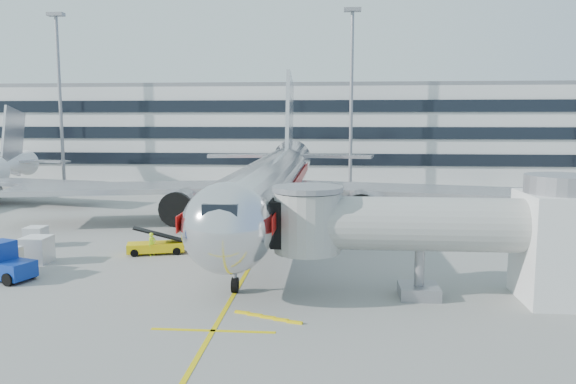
# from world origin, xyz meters

# --- Properties ---
(ground) EXTENTS (180.00, 180.00, 0.00)m
(ground) POSITION_xyz_m (0.00, 0.00, 0.00)
(ground) COLOR gray
(ground) RESTS_ON ground
(lead_in_line) EXTENTS (0.25, 70.00, 0.01)m
(lead_in_line) POSITION_xyz_m (0.00, 10.00, 0.01)
(lead_in_line) COLOR #DAC10B
(lead_in_line) RESTS_ON ground
(stop_bar) EXTENTS (6.00, 0.25, 0.01)m
(stop_bar) POSITION_xyz_m (0.00, -14.00, 0.01)
(stop_bar) COLOR #DAC10B
(stop_bar) RESTS_ON ground
(main_jet) EXTENTS (50.95, 48.70, 16.06)m
(main_jet) POSITION_xyz_m (0.00, 11.72, 4.23)
(main_jet) COLOR silver
(main_jet) RESTS_ON ground
(jet_bridge) EXTENTS (17.80, 4.50, 7.00)m
(jet_bridge) POSITION_xyz_m (12.18, -8.00, 3.87)
(jet_bridge) COLOR silver
(jet_bridge) RESTS_ON ground
(terminal) EXTENTS (150.00, 24.25, 15.60)m
(terminal) POSITION_xyz_m (0.00, 57.95, 7.80)
(terminal) COLOR silver
(terminal) RESTS_ON ground
(light_mast_west) EXTENTS (2.40, 1.20, 25.45)m
(light_mast_west) POSITION_xyz_m (-35.00, 42.00, 14.88)
(light_mast_west) COLOR gray
(light_mast_west) RESTS_ON ground
(light_mast_centre) EXTENTS (2.40, 1.20, 25.45)m
(light_mast_centre) POSITION_xyz_m (8.00, 42.00, 14.88)
(light_mast_centre) COLOR gray
(light_mast_centre) RESTS_ON ground
(belt_loader) EXTENTS (4.50, 2.59, 2.10)m
(belt_loader) POSITION_xyz_m (-7.56, 0.89, 0.60)
(belt_loader) COLOR yellow
(belt_loader) RESTS_ON ground
(baggage_tug) EXTENTS (3.63, 2.88, 2.41)m
(baggage_tug) POSITION_xyz_m (-14.76, -6.62, 1.05)
(baggage_tug) COLOR navy
(baggage_tug) RESTS_ON ground
(cargo_container_left) EXTENTS (1.51, 1.51, 1.56)m
(cargo_container_left) POSITION_xyz_m (-17.85, 2.65, 0.78)
(cargo_container_left) COLOR silver
(cargo_container_left) RESTS_ON ground
(cargo_container_right) EXTENTS (1.76, 1.76, 1.87)m
(cargo_container_right) POSITION_xyz_m (-15.00, -2.40, 0.94)
(cargo_container_right) COLOR silver
(cargo_container_right) RESTS_ON ground
(cargo_container_front) EXTENTS (1.81, 1.81, 1.67)m
(cargo_container_front) POSITION_xyz_m (-15.70, -5.03, 0.84)
(cargo_container_front) COLOR silver
(cargo_container_front) RESTS_ON ground
(ramp_worker) EXTENTS (0.71, 0.75, 1.72)m
(ramp_worker) POSITION_xyz_m (-7.64, 0.28, 0.86)
(ramp_worker) COLOR #CEFF1A
(ramp_worker) RESTS_ON ground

